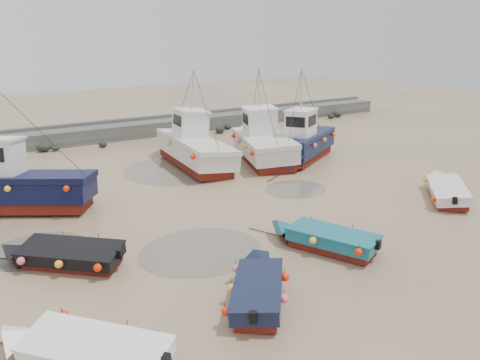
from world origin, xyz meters
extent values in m
plane|color=tan|center=(0.00, 0.00, 0.00)|extent=(120.00, 120.00, 0.00)
cube|color=#5E5E5A|center=(0.00, 22.00, 0.60)|extent=(60.00, 2.20, 1.20)
cube|color=#5E5E5A|center=(0.00, 23.21, 1.32)|extent=(60.00, 0.60, 0.25)
ellipsoid|color=black|center=(5.10, 19.02, 0.29)|extent=(0.84, 0.86, 0.51)
ellipsoid|color=black|center=(7.80, 20.56, 0.34)|extent=(0.98, 1.07, 0.72)
ellipsoid|color=black|center=(14.16, 19.54, 0.27)|extent=(0.78, 0.90, 0.59)
ellipsoid|color=black|center=(23.03, 19.80, 0.24)|extent=(0.68, 0.72, 0.52)
ellipsoid|color=black|center=(18.92, 19.27, 0.21)|extent=(0.60, 0.70, 0.31)
ellipsoid|color=black|center=(-5.07, 20.46, 0.35)|extent=(0.99, 0.80, 0.58)
ellipsoid|color=black|center=(12.19, 19.77, 0.19)|extent=(0.54, 0.46, 0.30)
ellipsoid|color=black|center=(9.69, 19.97, 0.21)|extent=(0.61, 0.47, 0.46)
ellipsoid|color=black|center=(24.28, 20.15, 0.32)|extent=(0.92, 0.97, 0.58)
ellipsoid|color=black|center=(-4.31, 20.27, 0.21)|extent=(0.61, 0.53, 0.32)
ellipsoid|color=black|center=(10.99, 20.60, 0.23)|extent=(0.67, 0.55, 0.43)
ellipsoid|color=black|center=(-7.25, 19.65, 0.23)|extent=(0.65, 0.60, 0.37)
ellipsoid|color=black|center=(9.46, 19.39, 0.31)|extent=(0.88, 0.64, 0.62)
ellipsoid|color=black|center=(-0.92, 19.60, 0.22)|extent=(0.64, 0.62, 0.48)
ellipsoid|color=black|center=(7.84, 20.42, 0.19)|extent=(0.55, 0.45, 0.29)
cylinder|color=#625B50|center=(-2.94, -0.61, 0.00)|extent=(5.14, 5.14, 0.01)
cylinder|color=#625B50|center=(5.34, 3.54, 0.00)|extent=(3.68, 3.68, 0.01)
cylinder|color=#625B50|center=(-8.59, 2.96, 0.00)|extent=(4.02, 4.02, 0.01)
cylinder|color=#625B50|center=(1.26, 10.74, 0.00)|extent=(6.81, 6.81, 0.01)
cube|color=white|center=(-8.44, -5.35, 0.53)|extent=(3.67, 3.90, 0.45)
pyramid|color=white|center=(-9.96, -3.61, 0.98)|extent=(1.56, 1.49, 0.90)
cube|color=brown|center=(-8.44, -5.35, 0.69)|extent=(3.04, 3.24, 0.10)
cube|color=white|center=(-8.44, -5.35, 0.78)|extent=(3.77, 4.01, 0.07)
cube|color=black|center=(-7.09, -6.89, 0.70)|extent=(0.28, 0.28, 0.35)
sphere|color=#FF2A06|center=(-7.46, -5.18, 0.63)|extent=(0.30, 0.30, 0.30)
sphere|color=#FF2A06|center=(-8.83, -3.62, 0.63)|extent=(0.30, 0.30, 0.30)
cube|color=maroon|center=(-3.19, -5.23, 0.15)|extent=(2.93, 3.23, 0.30)
cube|color=black|center=(-3.19, -5.23, 0.53)|extent=(3.24, 3.54, 0.45)
pyramid|color=black|center=(-1.93, -3.64, 0.98)|extent=(1.60, 1.48, 0.90)
cube|color=brown|center=(-3.19, -5.23, 0.69)|extent=(2.68, 2.94, 0.10)
cube|color=black|center=(-3.19, -5.23, 0.78)|extent=(3.34, 3.64, 0.07)
cube|color=black|center=(-4.28, -6.60, 0.70)|extent=(0.28, 0.28, 0.35)
cylinder|color=black|center=(-1.39, -2.96, 0.03)|extent=(1.28, 1.59, 0.04)
sphere|color=#FF2A06|center=(-4.69, -5.74, 0.63)|extent=(0.30, 0.30, 0.30)
sphere|color=#FF2A06|center=(-2.93, -6.29, 0.63)|extent=(0.30, 0.30, 0.30)
sphere|color=#FF2A06|center=(-3.86, -4.70, 0.63)|extent=(0.30, 0.30, 0.30)
sphere|color=#FF2A06|center=(-2.10, -5.24, 0.63)|extent=(0.30, 0.30, 0.30)
sphere|color=#FF2A06|center=(-3.03, -3.65, 0.63)|extent=(0.30, 0.30, 0.30)
cube|color=maroon|center=(1.61, -3.48, 0.15)|extent=(2.60, 3.54, 0.30)
cube|color=#145E6E|center=(1.61, -3.48, 0.53)|extent=(2.92, 3.86, 0.45)
pyramid|color=#145E6E|center=(0.74, -1.56, 0.98)|extent=(1.76, 1.32, 0.90)
cube|color=brown|center=(1.61, -3.48, 0.69)|extent=(2.40, 3.22, 0.10)
cube|color=#145E6E|center=(1.61, -3.48, 0.78)|extent=(3.01, 3.96, 0.07)
cube|color=black|center=(2.38, -5.15, 0.70)|extent=(0.27, 0.26, 0.35)
cylinder|color=black|center=(0.37, -0.75, 0.03)|extent=(0.87, 1.84, 0.04)
sphere|color=#FF2A06|center=(1.35, -5.13, 0.63)|extent=(0.30, 0.30, 0.30)
sphere|color=#FF2A06|center=(2.65, -3.52, 0.63)|extent=(0.30, 0.30, 0.30)
sphere|color=#FF2A06|center=(0.58, -3.44, 0.63)|extent=(0.30, 0.30, 0.30)
sphere|color=#FF2A06|center=(1.87, -1.82, 0.63)|extent=(0.30, 0.30, 0.30)
cube|color=maroon|center=(11.03, -2.23, 0.15)|extent=(3.73, 3.65, 0.30)
cube|color=silver|center=(11.03, -2.23, 0.53)|extent=(4.10, 4.02, 0.45)
pyramid|color=silver|center=(12.78, -0.56, 0.98)|extent=(1.63, 1.66, 0.90)
cube|color=brown|center=(11.03, -2.23, 0.69)|extent=(3.40, 3.33, 0.10)
cube|color=silver|center=(11.03, -2.23, 0.78)|extent=(4.21, 4.13, 0.07)
cube|color=black|center=(9.46, -3.72, 0.70)|extent=(0.28, 0.28, 0.35)
cylinder|color=black|center=(13.48, 0.11, 0.03)|extent=(1.48, 1.41, 0.04)
sphere|color=#FF2A06|center=(9.20, -2.69, 0.63)|extent=(0.30, 0.30, 0.30)
sphere|color=#FF2A06|center=(11.67, -2.90, 0.63)|extent=(0.30, 0.30, 0.30)
sphere|color=#FF2A06|center=(11.58, -0.42, 0.63)|extent=(0.30, 0.30, 0.30)
cube|color=maroon|center=(-7.64, 0.81, 0.15)|extent=(3.45, 3.28, 0.30)
cube|color=black|center=(-7.64, 0.81, 0.53)|extent=(3.79, 3.62, 0.45)
pyramid|color=black|center=(-9.30, 2.31, 0.98)|extent=(1.52, 1.58, 0.90)
cube|color=brown|center=(-7.64, 0.81, 0.69)|extent=(3.15, 3.00, 0.10)
cube|color=black|center=(-7.64, 0.81, 0.78)|extent=(3.89, 3.72, 0.07)
cube|color=black|center=(-6.18, -0.50, 0.70)|extent=(0.28, 0.28, 0.35)
sphere|color=#FF2A06|center=(-7.11, -0.83, 0.63)|extent=(0.30, 0.30, 0.30)
sphere|color=#FF2A06|center=(-6.51, 0.95, 0.63)|extent=(0.30, 0.30, 0.30)
sphere|color=#FF2A06|center=(-8.22, 0.17, 0.63)|extent=(0.30, 0.30, 0.30)
sphere|color=#FF2A06|center=(-7.62, 1.96, 0.63)|extent=(0.30, 0.30, 0.30)
sphere|color=#FF2A06|center=(-9.33, 1.18, 0.63)|extent=(0.30, 0.30, 0.30)
cube|color=maroon|center=(-8.36, 8.16, 0.28)|extent=(6.55, 5.11, 0.55)
cube|color=black|center=(-8.36, 8.16, 1.02)|extent=(7.14, 5.66, 0.95)
cube|color=brown|center=(-8.36, 8.16, 1.54)|extent=(6.96, 5.50, 0.08)
cube|color=black|center=(-8.36, 8.16, 1.68)|extent=(7.30, 5.79, 0.30)
sphere|color=#F2647F|center=(-6.72, 5.59, 1.38)|extent=(0.30, 0.30, 0.30)
sphere|color=#F2647F|center=(-6.49, 8.58, 1.38)|extent=(0.30, 0.30, 0.30)
sphere|color=#F2647F|center=(-9.05, 7.02, 1.38)|extent=(0.30, 0.30, 0.30)
sphere|color=#F2647F|center=(-8.83, 10.01, 1.38)|extent=(0.30, 0.30, 0.30)
cube|color=maroon|center=(2.56, 10.82, 0.28)|extent=(2.86, 7.47, 0.55)
cube|color=silver|center=(2.56, 10.82, 1.02)|extent=(3.31, 8.04, 0.95)
pyramid|color=silver|center=(2.92, 15.28, 1.72)|extent=(2.79, 1.64, 1.40)
cube|color=brown|center=(2.56, 10.82, 1.54)|extent=(3.19, 7.85, 0.08)
cube|color=silver|center=(2.56, 10.82, 1.68)|extent=(3.38, 8.22, 0.30)
cube|color=white|center=(2.65, 11.89, 2.65)|extent=(2.03, 2.14, 1.70)
cube|color=white|center=(2.65, 11.89, 3.56)|extent=(2.20, 2.32, 0.12)
cube|color=black|center=(2.73, 12.90, 2.91)|extent=(1.60, 0.18, 0.68)
cylinder|color=#B7B7B2|center=(2.65, 11.89, 4.92)|extent=(0.10, 0.10, 2.60)
cylinder|color=black|center=(3.02, 16.46, 0.03)|extent=(0.29, 2.99, 0.05)
sphere|color=#F2647F|center=(0.86, 7.82, 1.38)|extent=(0.30, 0.30, 0.30)
sphere|color=#F2647F|center=(3.94, 9.66, 1.38)|extent=(0.30, 0.30, 0.30)
sphere|color=#F2647F|center=(1.19, 11.97, 1.38)|extent=(0.30, 0.30, 0.30)
sphere|color=#F2647F|center=(4.27, 13.81, 1.38)|extent=(0.30, 0.30, 0.30)
cube|color=maroon|center=(10.04, 8.37, 0.28)|extent=(5.90, 4.43, 0.55)
cube|color=#0F1839|center=(10.04, 8.37, 1.02)|extent=(6.43, 4.92, 0.95)
pyramid|color=#0F1839|center=(6.88, 6.61, 1.72)|extent=(2.33, 2.63, 1.40)
cube|color=brown|center=(10.04, 8.37, 1.54)|extent=(6.27, 4.78, 0.08)
cube|color=#0F1839|center=(10.04, 8.37, 1.68)|extent=(6.57, 5.03, 0.30)
cube|color=white|center=(9.31, 7.96, 2.65)|extent=(2.50, 2.33, 1.70)
cube|color=white|center=(9.31, 7.96, 3.56)|extent=(2.70, 2.52, 0.12)
cube|color=black|center=(8.42, 7.46, 2.91)|extent=(0.69, 1.18, 0.68)
cylinder|color=#B7B7B2|center=(9.31, 7.96, 4.92)|extent=(0.10, 0.10, 2.60)
cylinder|color=black|center=(5.95, 6.09, 0.03)|extent=(2.64, 1.51, 0.05)
sphere|color=#F2647F|center=(12.76, 8.48, 1.38)|extent=(0.30, 0.30, 0.30)
sphere|color=#F2647F|center=(10.71, 10.15, 1.38)|extent=(0.30, 0.30, 0.30)
sphere|color=#F2647F|center=(11.06, 7.53, 1.38)|extent=(0.30, 0.30, 0.30)
sphere|color=#F2647F|center=(9.01, 9.20, 1.38)|extent=(0.30, 0.30, 0.30)
sphere|color=#F2647F|center=(9.36, 6.58, 1.38)|extent=(0.30, 0.30, 0.30)
sphere|color=#F2647F|center=(7.31, 8.25, 1.38)|extent=(0.30, 0.30, 0.30)
cube|color=maroon|center=(7.20, 9.32, 0.28)|extent=(4.38, 6.79, 0.55)
cube|color=silver|center=(7.20, 9.32, 1.02)|extent=(4.94, 7.37, 0.95)
pyramid|color=silver|center=(8.50, 13.05, 1.72)|extent=(3.17, 2.29, 1.40)
cube|color=brown|center=(7.20, 9.32, 1.54)|extent=(4.78, 7.19, 0.08)
cube|color=silver|center=(7.20, 9.32, 1.68)|extent=(5.04, 7.54, 0.30)
cube|color=white|center=(7.51, 10.19, 2.65)|extent=(2.55, 2.55, 1.70)
cube|color=white|center=(7.51, 10.19, 3.56)|extent=(2.75, 2.75, 0.12)
cube|color=black|center=(7.84, 11.16, 2.91)|extent=(1.62, 0.61, 0.68)
cylinder|color=#B7B7B2|center=(7.51, 10.19, 4.92)|extent=(0.10, 0.10, 2.60)
cylinder|color=black|center=(8.87, 14.10, 0.03)|extent=(1.03, 2.85, 0.05)
sphere|color=#F2647F|center=(4.85, 7.27, 1.38)|extent=(0.30, 0.30, 0.30)
sphere|color=#F2647F|center=(8.07, 7.10, 1.38)|extent=(0.30, 0.30, 0.30)
sphere|color=#F2647F|center=(5.44, 8.97, 1.38)|extent=(0.30, 0.30, 0.30)
sphere|color=#F2647F|center=(8.67, 8.81, 1.38)|extent=(0.30, 0.30, 0.30)
sphere|color=#F2647F|center=(6.04, 10.68, 1.38)|extent=(0.30, 0.30, 0.30)
sphere|color=#F2647F|center=(9.26, 10.51, 1.38)|extent=(0.30, 0.30, 0.30)
sphere|color=#F2647F|center=(6.63, 12.38, 1.38)|extent=(0.30, 0.30, 0.30)
imported|color=#18223A|center=(-6.94, 8.49, 0.00)|extent=(0.69, 0.56, 1.64)
camera|label=1|loc=(-10.80, -16.15, 8.45)|focal=35.00mm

